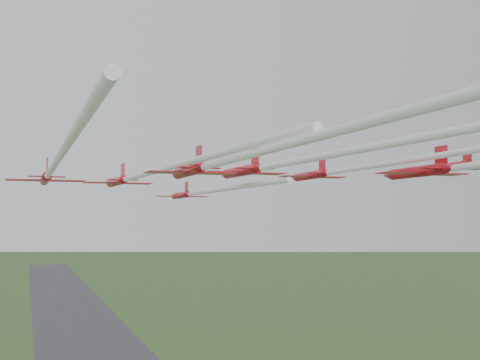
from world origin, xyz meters
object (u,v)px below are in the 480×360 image
object	(u,v)px
jet_lead	(200,192)
jet_row4_left	(247,155)
jet_row2_right	(353,169)
jet_row3_left	(53,168)
jet_row2_left	(145,174)
jet_row4_right	(479,165)
jet_row3_mid	(317,157)

from	to	relation	value
jet_lead	jet_row4_left	bearing A→B (deg)	-102.95
jet_row2_right	jet_row3_left	size ratio (longest dim) A/B	0.95
jet_row2_left	jet_row2_right	xyz separation A→B (m)	(25.56, 1.07, 1.26)
jet_row4_right	jet_lead	bearing A→B (deg)	109.72
jet_row3_mid	jet_row4_left	bearing A→B (deg)	-137.97
jet_row4_left	jet_row4_right	xyz separation A→B (m)	(24.85, 7.42, 0.64)
jet_lead	jet_row2_left	xyz separation A→B (m)	(-11.02, -19.24, 1.04)
jet_row2_left	jet_row2_right	bearing A→B (deg)	-2.06
jet_row2_left	jet_row4_right	world-z (taller)	jet_row4_right
jet_lead	jet_row4_right	size ratio (longest dim) A/B	0.97
jet_row2_left	jet_row4_right	distance (m)	34.00
jet_row3_mid	jet_row2_left	bearing A→B (deg)	121.60
jet_row4_right	jet_row3_mid	bearing A→B (deg)	165.39
jet_row2_right	jet_row4_right	size ratio (longest dim) A/B	1.14
jet_lead	jet_row3_mid	bearing A→B (deg)	-90.22
jet_row3_left	jet_row3_mid	xyz separation A→B (m)	(22.68, -2.39, 1.33)
jet_row4_left	jet_row3_left	bearing A→B (deg)	131.94
jet_row4_left	jet_row4_right	world-z (taller)	jet_row4_right
jet_row2_right	jet_row4_right	distance (m)	21.61
jet_row3_mid	jet_row4_left	size ratio (longest dim) A/B	1.17
jet_row4_right	jet_row4_left	bearing A→B (deg)	-165.79
jet_row2_left	jet_row2_right	distance (m)	25.62
jet_row2_left	jet_row4_left	world-z (taller)	jet_row2_left
jet_row4_left	jet_row4_right	bearing A→B (deg)	14.59
jet_row2_right	jet_row2_left	bearing A→B (deg)	-178.86
jet_row3_mid	jet_row3_left	bearing A→B (deg)	169.77
jet_row2_right	jet_row4_right	xyz separation A→B (m)	(1.60, -21.52, -1.22)
jet_row3_left	jet_row3_mid	bearing A→B (deg)	-6.62
jet_row3_mid	jet_row4_right	xyz separation A→B (m)	(14.71, -3.18, -0.54)
jet_row2_right	jet_row3_left	xyz separation A→B (m)	(-35.78, -15.95, -2.02)
jet_lead	jet_row3_mid	xyz separation A→B (m)	(1.44, -36.51, 1.61)
jet_row3_mid	jet_lead	bearing A→B (deg)	88.05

